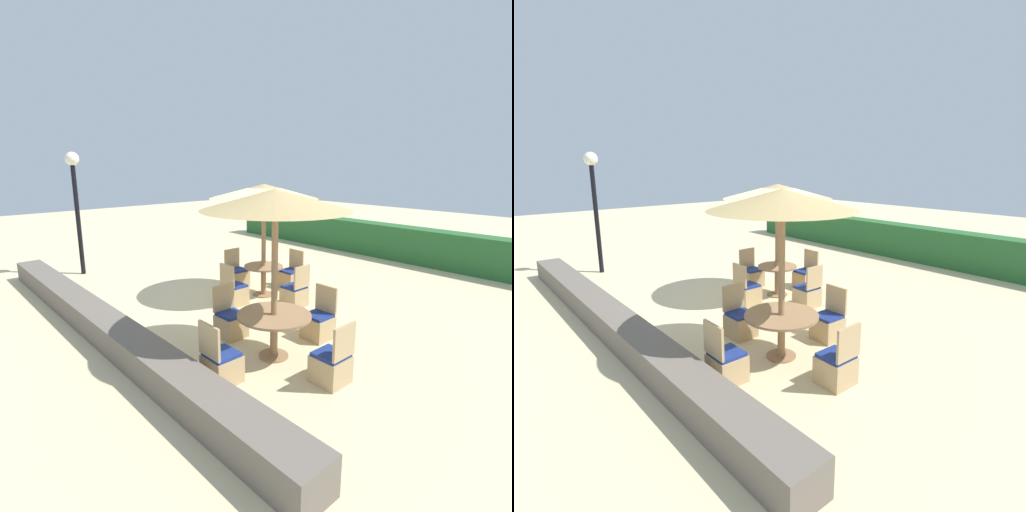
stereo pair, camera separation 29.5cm
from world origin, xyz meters
TOP-DOWN VIEW (x-y plane):
  - ground_plane at (0.00, 0.00)m, footprint 40.00×40.00m
  - hedge_row at (0.00, 6.23)m, footprint 13.00×0.70m
  - stone_border at (0.00, -3.12)m, footprint 10.00×0.56m
  - lamp_post at (-4.47, -1.90)m, footprint 0.36×0.36m
  - parasol_front_right at (2.60, -1.35)m, footprint 2.27×2.27m
  - round_table_front_right at (2.60, -1.35)m, footprint 1.18×1.18m
  - patio_chair_front_right_east at (3.70, -1.29)m, footprint 0.46×0.46m
  - patio_chair_front_right_north at (2.62, -0.27)m, footprint 0.46×0.46m
  - patio_chair_front_right_south at (2.64, -2.44)m, footprint 0.46×0.46m
  - patio_chair_front_right_west at (1.53, -1.39)m, footprint 0.46×0.46m
  - parasol_center at (0.26, 0.60)m, footprint 2.43×2.43m
  - round_table_center at (0.26, 0.60)m, footprint 0.90×0.90m
  - patio_chair_center_east at (1.23, 0.63)m, footprint 0.46×0.46m
  - patio_chair_center_north at (0.27, 1.53)m, footprint 0.46×0.46m
  - patio_chair_center_west at (-0.70, 0.58)m, footprint 0.46×0.46m
  - patio_chair_center_south at (0.28, -0.30)m, footprint 0.46×0.46m

SIDE VIEW (x-z plane):
  - ground_plane at x=0.00m, z-range 0.00..0.00m
  - stone_border at x=0.00m, z-range 0.00..0.47m
  - patio_chair_front_right_east at x=3.70m, z-range -0.20..0.73m
  - patio_chair_front_right_north at x=2.62m, z-range -0.20..0.73m
  - patio_chair_front_right_south at x=2.64m, z-range -0.20..0.73m
  - patio_chair_front_right_west at x=1.53m, z-range -0.20..0.73m
  - patio_chair_center_east at x=1.23m, z-range -0.20..0.73m
  - patio_chair_center_north at x=0.27m, z-range -0.20..0.73m
  - patio_chair_center_west at x=-0.70m, z-range -0.20..0.73m
  - patio_chair_center_south at x=0.28m, z-range -0.20..0.73m
  - round_table_center at x=0.26m, z-range 0.17..0.89m
  - hedge_row at x=0.00m, z-range 0.00..1.08m
  - round_table_front_right at x=2.60m, z-range 0.23..0.95m
  - lamp_post at x=-4.47m, z-range 0.69..4.01m
  - parasol_center at x=0.26m, z-range 1.12..3.70m
  - parasol_front_right at x=2.60m, z-range 1.16..3.85m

